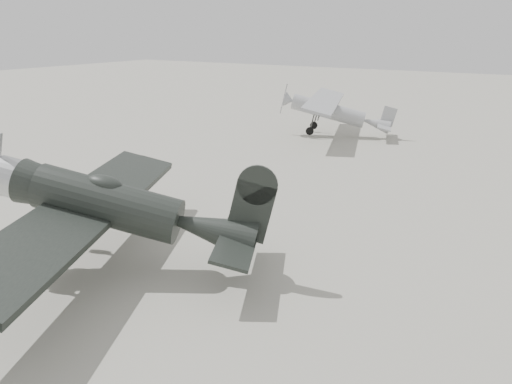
# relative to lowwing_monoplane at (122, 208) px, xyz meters

# --- Properties ---
(ground) EXTENTS (160.00, 160.00, 0.00)m
(ground) POSITION_rel_lowwing_monoplane_xyz_m (2.47, 3.37, -2.11)
(ground) COLOR gray
(ground) RESTS_ON ground
(lowwing_monoplane) EXTENTS (9.39, 12.00, 3.98)m
(lowwing_monoplane) POSITION_rel_lowwing_monoplane_xyz_m (0.00, 0.00, 0.00)
(lowwing_monoplane) COLOR black
(lowwing_monoplane) RESTS_ON ground
(highwing_monoplane) EXTENTS (8.01, 11.12, 3.17)m
(highwing_monoplane) POSITION_rel_lowwing_monoplane_xyz_m (-2.66, 22.87, -0.12)
(highwing_monoplane) COLOR #9A9B9F
(highwing_monoplane) RESTS_ON ground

